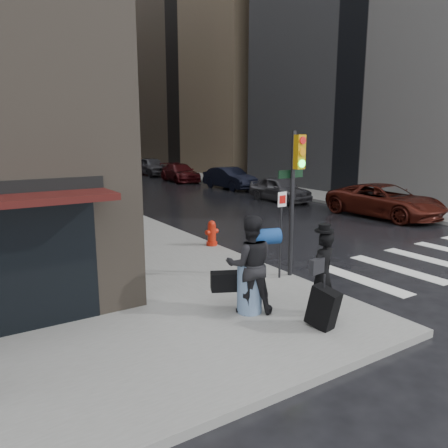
{
  "coord_description": "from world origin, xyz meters",
  "views": [
    {
      "loc": [
        -5.33,
        -6.22,
        3.7
      ],
      "look_at": [
        0.97,
        3.59,
        1.3
      ],
      "focal_mm": 35.0,
      "sensor_mm": 36.0,
      "label": 1
    }
  ],
  "objects_px": {
    "man_overcoat": "(322,279)",
    "parked_car_1": "(280,189)",
    "parked_car_4": "(152,166)",
    "parked_car_5": "(131,162)",
    "parked_car_3": "(180,173)",
    "man_jeans": "(249,264)",
    "fire_hydrant": "(212,234)",
    "parked_car_2": "(230,178)",
    "parked_car_0": "(385,201)",
    "traffic_light": "(294,184)"
  },
  "relations": [
    {
      "from": "man_overcoat",
      "to": "parked_car_1",
      "type": "relative_size",
      "value": 0.46
    },
    {
      "from": "parked_car_4",
      "to": "parked_car_5",
      "type": "xyz_separation_m",
      "value": [
        0.37,
        6.26,
        0.0
      ]
    },
    {
      "from": "parked_car_3",
      "to": "parked_car_4",
      "type": "height_order",
      "value": "parked_car_4"
    },
    {
      "from": "man_jeans",
      "to": "fire_hydrant",
      "type": "relative_size",
      "value": 2.44
    },
    {
      "from": "fire_hydrant",
      "to": "parked_car_4",
      "type": "height_order",
      "value": "parked_car_4"
    },
    {
      "from": "parked_car_2",
      "to": "fire_hydrant",
      "type": "bearing_deg",
      "value": -128.64
    },
    {
      "from": "parked_car_2",
      "to": "parked_car_4",
      "type": "distance_m",
      "value": 12.53
    },
    {
      "from": "parked_car_2",
      "to": "parked_car_3",
      "type": "distance_m",
      "value": 6.29
    },
    {
      "from": "parked_car_0",
      "to": "parked_car_3",
      "type": "height_order",
      "value": "parked_car_0"
    },
    {
      "from": "traffic_light",
      "to": "parked_car_5",
      "type": "height_order",
      "value": "traffic_light"
    },
    {
      "from": "man_jeans",
      "to": "traffic_light",
      "type": "relative_size",
      "value": 0.55
    },
    {
      "from": "parked_car_2",
      "to": "man_jeans",
      "type": "bearing_deg",
      "value": -125.54
    },
    {
      "from": "fire_hydrant",
      "to": "parked_car_0",
      "type": "distance_m",
      "value": 9.63
    },
    {
      "from": "parked_car_1",
      "to": "parked_car_2",
      "type": "relative_size",
      "value": 0.91
    },
    {
      "from": "parked_car_0",
      "to": "parked_car_5",
      "type": "xyz_separation_m",
      "value": [
        -0.12,
        31.31,
        0.07
      ]
    },
    {
      "from": "traffic_light",
      "to": "parked_car_1",
      "type": "distance_m",
      "value": 13.87
    },
    {
      "from": "traffic_light",
      "to": "parked_car_0",
      "type": "bearing_deg",
      "value": 21.91
    },
    {
      "from": "traffic_light",
      "to": "parked_car_4",
      "type": "xyz_separation_m",
      "value": [
        9.04,
        29.53,
        -1.68
      ]
    },
    {
      "from": "parked_car_2",
      "to": "parked_car_4",
      "type": "bearing_deg",
      "value": 88.28
    },
    {
      "from": "man_jeans",
      "to": "parked_car_3",
      "type": "relative_size",
      "value": 0.41
    },
    {
      "from": "man_jeans",
      "to": "parked_car_1",
      "type": "height_order",
      "value": "man_jeans"
    },
    {
      "from": "traffic_light",
      "to": "parked_car_2",
      "type": "bearing_deg",
      "value": 57.9
    },
    {
      "from": "man_jeans",
      "to": "parked_car_3",
      "type": "distance_m",
      "value": 26.88
    },
    {
      "from": "parked_car_4",
      "to": "parked_car_5",
      "type": "height_order",
      "value": "parked_car_5"
    },
    {
      "from": "man_jeans",
      "to": "parked_car_4",
      "type": "height_order",
      "value": "man_jeans"
    },
    {
      "from": "fire_hydrant",
      "to": "parked_car_0",
      "type": "xyz_separation_m",
      "value": [
        9.61,
        0.69,
        0.23
      ]
    },
    {
      "from": "parked_car_0",
      "to": "parked_car_2",
      "type": "xyz_separation_m",
      "value": [
        -0.18,
        12.52,
        -0.0
      ]
    },
    {
      "from": "man_overcoat",
      "to": "parked_car_5",
      "type": "bearing_deg",
      "value": -115.67
    },
    {
      "from": "fire_hydrant",
      "to": "parked_car_1",
      "type": "distance_m",
      "value": 11.1
    },
    {
      "from": "parked_car_0",
      "to": "parked_car_5",
      "type": "distance_m",
      "value": 31.31
    },
    {
      "from": "parked_car_1",
      "to": "parked_car_5",
      "type": "relative_size",
      "value": 0.82
    },
    {
      "from": "man_overcoat",
      "to": "man_jeans",
      "type": "height_order",
      "value": "man_jeans"
    },
    {
      "from": "parked_car_3",
      "to": "parked_car_5",
      "type": "relative_size",
      "value": 0.98
    },
    {
      "from": "parked_car_2",
      "to": "parked_car_3",
      "type": "xyz_separation_m",
      "value": [
        -0.63,
        6.26,
        -0.04
      ]
    },
    {
      "from": "parked_car_2",
      "to": "parked_car_3",
      "type": "relative_size",
      "value": 0.93
    },
    {
      "from": "parked_car_0",
      "to": "parked_car_4",
      "type": "height_order",
      "value": "parked_car_4"
    },
    {
      "from": "man_jeans",
      "to": "fire_hydrant",
      "type": "distance_m",
      "value": 5.55
    },
    {
      "from": "parked_car_2",
      "to": "traffic_light",
      "type": "bearing_deg",
      "value": -121.94
    },
    {
      "from": "parked_car_1",
      "to": "parked_car_5",
      "type": "height_order",
      "value": "parked_car_5"
    },
    {
      "from": "man_jeans",
      "to": "parked_car_4",
      "type": "relative_size",
      "value": 0.42
    },
    {
      "from": "man_jeans",
      "to": "parked_car_0",
      "type": "relative_size",
      "value": 0.37
    },
    {
      "from": "fire_hydrant",
      "to": "parked_car_2",
      "type": "xyz_separation_m",
      "value": [
        9.42,
        13.21,
        0.22
      ]
    },
    {
      "from": "man_overcoat",
      "to": "man_jeans",
      "type": "bearing_deg",
      "value": -53.61
    },
    {
      "from": "parked_car_1",
      "to": "parked_car_4",
      "type": "distance_m",
      "value": 18.79
    },
    {
      "from": "parked_car_1",
      "to": "parked_car_3",
      "type": "xyz_separation_m",
      "value": [
        0.14,
        12.52,
        0.01
      ]
    },
    {
      "from": "parked_car_4",
      "to": "parked_car_5",
      "type": "distance_m",
      "value": 6.27
    },
    {
      "from": "parked_car_2",
      "to": "parked_car_1",
      "type": "bearing_deg",
      "value": -100.15
    },
    {
      "from": "parked_car_4",
      "to": "parked_car_5",
      "type": "relative_size",
      "value": 0.97
    },
    {
      "from": "man_overcoat",
      "to": "parked_car_1",
      "type": "bearing_deg",
      "value": -137.05
    },
    {
      "from": "man_overcoat",
      "to": "parked_car_3",
      "type": "relative_size",
      "value": 0.39
    }
  ]
}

